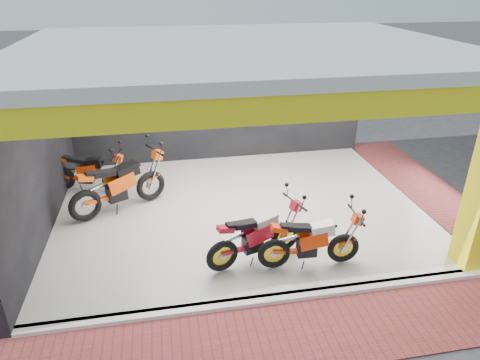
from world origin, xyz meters
name	(u,v)px	position (x,y,z in m)	size (l,w,h in m)	color
ground	(260,264)	(0.00, 0.00, 0.00)	(80.00, 80.00, 0.00)	#2D2D30
showroom_floor	(240,210)	(0.00, 2.00, 0.05)	(8.00, 6.00, 0.10)	white
showroom_ceiling	(240,48)	(0.00, 2.00, 3.60)	(8.40, 6.40, 0.20)	beige
back_wall	(220,101)	(0.00, 5.10, 1.75)	(8.20, 0.20, 3.50)	black
left_wall	(33,153)	(-4.10, 2.00, 1.75)	(0.20, 6.20, 3.50)	black
header_beam_front	(281,106)	(0.00, -1.00, 3.30)	(8.40, 0.30, 0.40)	yellow
header_beam_right	(428,58)	(4.00, 2.00, 3.30)	(0.30, 6.40, 0.40)	yellow
floor_kerb	(273,299)	(0.00, -1.02, 0.05)	(8.00, 0.20, 0.10)	white
paver_front	(286,336)	(0.00, -1.80, 0.01)	(9.00, 1.40, 0.03)	maroon
paver_right	(432,193)	(4.80, 2.00, 0.01)	(1.40, 7.00, 0.03)	maroon
moto_hero	(345,235)	(1.46, -0.34, 0.70)	(1.97, 0.73, 1.20)	#F13C0A
moto_row_a	(286,223)	(0.53, 0.20, 0.72)	(2.03, 0.75, 1.24)	red
moto_row_b	(149,172)	(-1.97, 2.73, 0.82)	(2.36, 0.87, 1.44)	#FC560A
moto_row_d	(112,170)	(-2.85, 3.32, 0.69)	(1.95, 0.72, 1.19)	red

